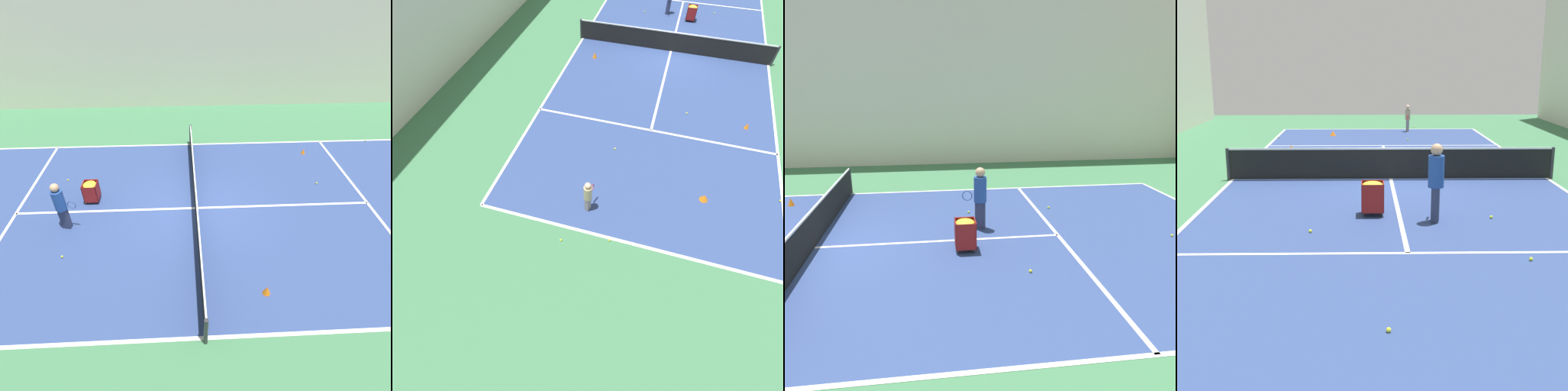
% 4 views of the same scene
% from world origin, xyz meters
% --- Properties ---
extents(ground_plane, '(36.50, 36.50, 0.00)m').
position_xyz_m(ground_plane, '(0.00, 0.00, 0.00)').
color(ground_plane, '#3D754C').
extents(court_playing_area, '(9.44, 22.82, 0.00)m').
position_xyz_m(court_playing_area, '(0.00, 0.00, 0.00)').
color(court_playing_area, navy).
rests_on(court_playing_area, ground).
extents(line_sideline_left, '(0.10, 22.82, 0.00)m').
position_xyz_m(line_sideline_left, '(-4.72, 0.00, 0.01)').
color(line_sideline_left, white).
rests_on(line_sideline_left, ground).
extents(line_sideline_right, '(0.10, 22.82, 0.00)m').
position_xyz_m(line_sideline_right, '(4.72, 0.00, 0.01)').
color(line_sideline_right, white).
rests_on(line_sideline_right, ground).
extents(line_service_near, '(9.44, 0.10, 0.00)m').
position_xyz_m(line_service_near, '(0.00, -6.28, 0.01)').
color(line_service_near, white).
rests_on(line_service_near, ground).
extents(line_service_far, '(9.44, 0.10, 0.00)m').
position_xyz_m(line_service_far, '(0.00, 6.28, 0.01)').
color(line_service_far, white).
rests_on(line_service_far, ground).
extents(line_centre_service, '(0.10, 12.55, 0.00)m').
position_xyz_m(line_centre_service, '(0.00, 0.00, 0.01)').
color(line_centre_service, white).
rests_on(line_centre_service, ground).
extents(hall_enclosure_right, '(0.15, 32.80, 8.54)m').
position_xyz_m(hall_enclosure_right, '(9.63, 0.00, 4.27)').
color(hall_enclosure_right, silver).
rests_on(hall_enclosure_right, ground).
extents(tennis_net, '(9.74, 0.10, 0.95)m').
position_xyz_m(tennis_net, '(0.00, 0.00, 0.49)').
color(tennis_net, '#2D2D33').
rests_on(tennis_net, ground).
extents(coach_at_net, '(0.42, 0.71, 1.75)m').
position_xyz_m(coach_at_net, '(-0.77, 4.26, 1.01)').
color(coach_at_net, '#2D3351').
rests_on(coach_at_net, ground).
extents(ball_cart, '(0.52, 0.50, 0.79)m').
position_xyz_m(ball_cart, '(0.61, 3.72, 0.55)').
color(ball_cart, maroon).
rests_on(ball_cart, ground).
extents(training_cone_1, '(0.18, 0.18, 0.23)m').
position_xyz_m(training_cone_1, '(3.61, -5.08, 0.12)').
color(training_cone_1, orange).
rests_on(training_cone_1, ground).
extents(training_cone_2, '(0.21, 0.21, 0.27)m').
position_xyz_m(training_cone_2, '(-3.59, -1.71, 0.14)').
color(training_cone_2, orange).
rests_on(training_cone_2, ground).
extents(tennis_ball_1, '(0.07, 0.07, 0.07)m').
position_xyz_m(tennis_ball_1, '(-2.08, 4.07, 0.04)').
color(tennis_ball_1, yellow).
rests_on(tennis_ball_1, ground).
extents(tennis_ball_2, '(0.07, 0.07, 0.07)m').
position_xyz_m(tennis_ball_2, '(1.25, -4.85, 0.04)').
color(tennis_ball_2, yellow).
rests_on(tennis_ball_2, ground).
extents(tennis_ball_8, '(0.07, 0.07, 0.07)m').
position_xyz_m(tennis_ball_8, '(4.62, -8.51, 0.04)').
color(tennis_ball_8, yellow).
rests_on(tennis_ball_8, ground).
extents(tennis_ball_9, '(0.07, 0.07, 0.07)m').
position_xyz_m(tennis_ball_9, '(1.94, 5.02, 0.04)').
color(tennis_ball_9, yellow).
rests_on(tennis_ball_9, ground).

